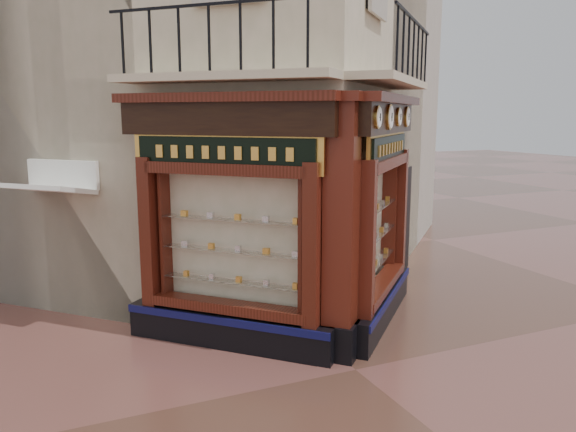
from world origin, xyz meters
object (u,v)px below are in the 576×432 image
clock_c (399,117)px  awning (55,324)px  clock_b (390,117)px  clock_d (407,117)px  signboard_right (388,148)px  clock_a (378,117)px  signboard_left (224,152)px  corner_pilaster (341,232)px

clock_c → awning: bearing=114.6°
clock_b → clock_d: 1.67m
signboard_right → clock_c: bearing=-21.5°
clock_a → signboard_left: 2.33m
corner_pilaster → signboard_right: size_ratio=1.94×
corner_pilaster → clock_c: size_ratio=12.25×
awning → signboard_left: size_ratio=0.67×
clock_d → clock_c: bearing=-180.0°
corner_pilaster → clock_d: bearing=-8.4°
clock_d → signboard_left: bearing=145.9°
clock_c → corner_pilaster: bearing=168.1°
clock_a → clock_d: size_ratio=0.88×
awning → signboard_left: bearing=-176.9°
clock_d → awning: bearing=121.6°
corner_pilaster → signboard_right: (1.46, 1.01, 1.15)m
clock_c → signboard_right: size_ratio=0.16×
clock_b → clock_c: bearing=-0.0°
signboard_right → clock_b: bearing=-168.0°
corner_pilaster → clock_b: (1.17, 0.57, 1.67)m
clock_a → clock_d: 2.55m
clock_b → signboard_right: clock_b is taller
clock_a → signboard_right: (0.92, 1.07, -0.52)m
corner_pilaster → clock_b: corner_pilaster is taller
corner_pilaster → clock_d: 3.37m
awning → clock_a: bearing=-171.3°
corner_pilaster → signboard_left: corner_pilaster is taller
clock_c → awning: clock_c is taller
clock_b → signboard_left: 2.72m
clock_b → awning: (-5.12, 2.68, -3.62)m
clock_b → signboard_right: 0.74m
clock_c → signboard_right: bearing=158.5°
corner_pilaster → awning: size_ratio=2.62×
clock_b → corner_pilaster: bearing=160.8°
corner_pilaster → clock_a: (0.54, -0.06, 1.67)m
corner_pilaster → clock_d: (2.35, 1.75, 1.67)m
awning → signboard_right: signboard_right is taller
clock_a → clock_d: (1.80, 1.80, -0.00)m
clock_b → awning: bearing=107.4°
clock_c → signboard_right: (-0.28, -0.12, -0.52)m
clock_a → signboard_right: 1.50m
corner_pilaster → signboard_left: 2.12m
clock_d → signboard_right: size_ratio=0.19×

